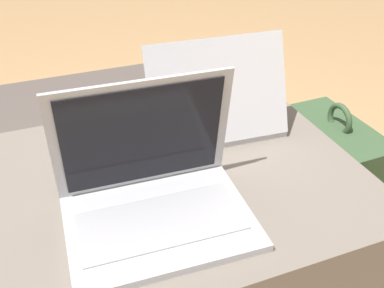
# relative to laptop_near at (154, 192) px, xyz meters

# --- Properties ---
(ottoman) EXTENTS (0.96, 0.66, 0.45)m
(ottoman) POSITION_rel_laptop_near_xyz_m (0.01, 0.10, -0.28)
(ottoman) COLOR #3D3832
(ottoman) RESTS_ON ground_plane
(laptop_near) EXTENTS (0.36, 0.28, 0.27)m
(laptop_near) POSITION_rel_laptop_near_xyz_m (0.00, 0.00, 0.00)
(laptop_near) COLOR #B7B7BC
(laptop_near) RESTS_ON ottoman
(laptop_far) EXTENTS (0.36, 0.27, 0.25)m
(laptop_far) POSITION_rel_laptop_near_xyz_m (0.23, 0.26, -0.00)
(laptop_far) COLOR silver
(laptop_far) RESTS_ON ottoman
(backpack) EXTENTS (0.22, 0.33, 0.47)m
(backpack) POSITION_rel_laptop_near_xyz_m (0.61, 0.21, -0.31)
(backpack) COLOR #385133
(backpack) RESTS_ON ground_plane
(fireplace_hearth) EXTENTS (1.40, 0.50, 0.04)m
(fireplace_hearth) POSITION_rel_laptop_near_xyz_m (0.01, 1.39, -0.48)
(fireplace_hearth) COLOR #564C47
(fireplace_hearth) RESTS_ON ground_plane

